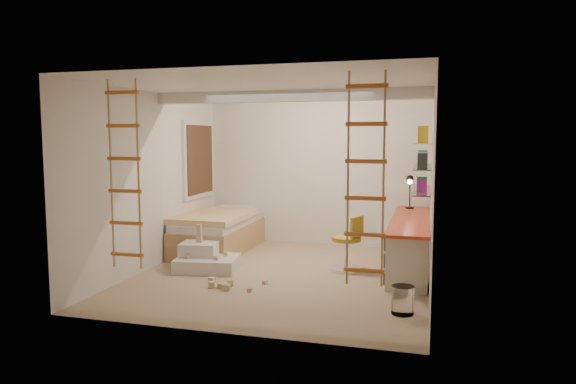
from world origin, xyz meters
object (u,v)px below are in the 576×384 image
(desk, at_px, (410,241))
(play_platform, at_px, (205,259))
(bed, at_px, (219,232))
(swivel_chair, at_px, (348,251))

(desk, relative_size, play_platform, 2.90)
(play_platform, bearing_deg, bed, 103.74)
(desk, height_order, swivel_chair, swivel_chair)
(bed, bearing_deg, desk, -6.49)
(desk, distance_m, bed, 3.22)
(bed, xyz_separation_m, swivel_chair, (2.34, -0.77, -0.03))
(desk, height_order, bed, desk)
(bed, bearing_deg, play_platform, -76.26)
(play_platform, bearing_deg, desk, 16.64)
(bed, relative_size, swivel_chair, 2.45)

